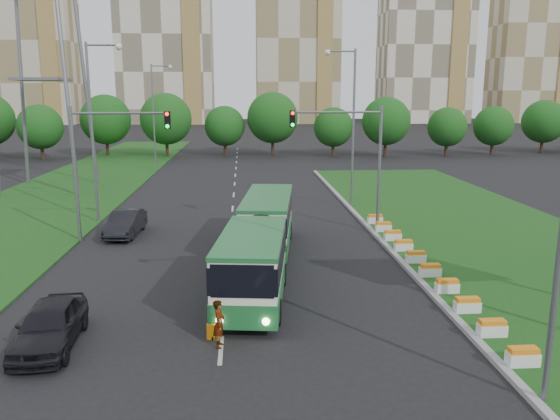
{
  "coord_description": "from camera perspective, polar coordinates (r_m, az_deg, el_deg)",
  "views": [
    {
      "loc": [
        -2.15,
        -23.51,
        8.63
      ],
      "look_at": [
        -0.2,
        4.96,
        2.6
      ],
      "focal_mm": 35.0,
      "sensor_mm": 36.0,
      "label": 1
    }
  ],
  "objects": [
    {
      "name": "apartment_tower_ceast",
      "position": [
        175.12,
        1.81,
        17.29
      ],
      "size": [
        25.0,
        15.0,
        50.0
      ],
      "primitive_type": "cube",
      "color": "beige",
      "rests_on": "ground"
    },
    {
      "name": "tree_line",
      "position": [
        79.55,
        4.94,
        8.91
      ],
      "size": [
        120.0,
        8.0,
        9.0
      ],
      "primitive_type": null,
      "color": "#184F15",
      "rests_on": "ground"
    },
    {
      "name": "pedestrian",
      "position": [
        19.42,
        -6.37,
        -11.72
      ],
      "size": [
        0.48,
        0.67,
        1.72
      ],
      "primitive_type": "imported",
      "rotation": [
        0.0,
        0.0,
        1.46
      ],
      "color": "gray",
      "rests_on": "ground"
    },
    {
      "name": "traffic_mast_median",
      "position": [
        34.38,
        7.78,
        6.35
      ],
      "size": [
        5.76,
        0.32,
        8.0
      ],
      "color": "slate",
      "rests_on": "ground"
    },
    {
      "name": "street_lamps",
      "position": [
        33.62,
        -5.39,
        7.39
      ],
      "size": [
        36.0,
        60.0,
        12.0
      ],
      "primitive_type": null,
      "color": "slate",
      "rests_on": "ground"
    },
    {
      "name": "grass_median",
      "position": [
        35.99,
        21.14,
        -2.64
      ],
      "size": [
        14.0,
        60.0,
        0.15
      ],
      "primitive_type": "cube",
      "color": "#174914",
      "rests_on": "ground"
    },
    {
      "name": "apartment_tower_east",
      "position": [
        183.28,
        14.87,
        16.2
      ],
      "size": [
        27.0,
        15.0,
        47.0
      ],
      "primitive_type": "cube",
      "color": "beige",
      "rests_on": "ground"
    },
    {
      "name": "car_left_near",
      "position": [
        20.95,
        -22.91,
        -11.0
      ],
      "size": [
        2.15,
        4.79,
        1.6
      ],
      "primitive_type": "imported",
      "rotation": [
        0.0,
        0.0,
        0.06
      ],
      "color": "black",
      "rests_on": "ground"
    },
    {
      "name": "traffic_mast_left",
      "position": [
        33.7,
        -18.12,
        5.76
      ],
      "size": [
        5.76,
        0.32,
        8.0
      ],
      "color": "slate",
      "rests_on": "ground"
    },
    {
      "name": "median_kerb",
      "position": [
        33.66,
        10.34,
        -2.96
      ],
      "size": [
        0.3,
        60.0,
        0.18
      ],
      "primitive_type": "cube",
      "color": "gray",
      "rests_on": "ground"
    },
    {
      "name": "left_verge",
      "position": [
        51.75,
        -21.69,
        1.53
      ],
      "size": [
        12.0,
        110.0,
        0.1
      ],
      "primitive_type": "cube",
      "color": "#174914",
      "rests_on": "ground"
    },
    {
      "name": "shopping_trolley",
      "position": [
        20.28,
        -7.03,
        -12.4
      ],
      "size": [
        0.36,
        0.38,
        0.61
      ],
      "rotation": [
        0.0,
        0.0,
        -0.34
      ],
      "color": "orange",
      "rests_on": "ground"
    },
    {
      "name": "flower_planters",
      "position": [
        28.12,
        14.68,
        -5.38
      ],
      "size": [
        1.1,
        20.3,
        0.6
      ],
      "primitive_type": null,
      "color": "white",
      "rests_on": "grass_median"
    },
    {
      "name": "apartment_tower_cwest",
      "position": [
        175.87,
        -11.91,
        17.35
      ],
      "size": [
        28.0,
        15.0,
        52.0
      ],
      "primitive_type": "cube",
      "color": "beige",
      "rests_on": "ground"
    },
    {
      "name": "ground",
      "position": [
        25.14,
        1.25,
        -8.15
      ],
      "size": [
        360.0,
        360.0,
        0.0
      ],
      "primitive_type": "plane",
      "color": "black",
      "rests_on": "ground"
    },
    {
      "name": "car_left_far",
      "position": [
        35.43,
        -15.85,
        -1.33
      ],
      "size": [
        1.96,
        4.83,
        1.56
      ],
      "primitive_type": "imported",
      "rotation": [
        0.0,
        0.0,
        -0.07
      ],
      "color": "black",
      "rests_on": "ground"
    },
    {
      "name": "midrise_east",
      "position": [
        196.79,
        24.82,
        14.18
      ],
      "size": [
        24.0,
        14.0,
        40.0
      ],
      "primitive_type": "cube",
      "color": "beige",
      "rests_on": "ground"
    },
    {
      "name": "articulated_bus",
      "position": [
        27.21,
        -2.11,
        -2.97
      ],
      "size": [
        2.53,
        16.21,
        2.67
      ],
      "rotation": [
        0.0,
        0.0,
        -0.12
      ],
      "color": "white",
      "rests_on": "ground"
    },
    {
      "name": "apartment_tower_west",
      "position": [
        185.18,
        -24.71,
        15.64
      ],
      "size": [
        26.0,
        15.0,
        48.0
      ],
      "primitive_type": "cube",
      "color": "beige",
      "rests_on": "ground"
    },
    {
      "name": "lane_markings",
      "position": [
        44.37,
        -4.94,
        0.67
      ],
      "size": [
        0.2,
        100.0,
        0.01
      ],
      "primitive_type": null,
      "color": "#AAABA4",
      "rests_on": "ground"
    }
  ]
}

